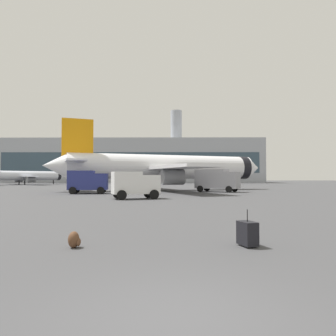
{
  "coord_description": "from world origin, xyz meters",
  "views": [
    {
      "loc": [
        -0.09,
        -4.68,
        2.07
      ],
      "look_at": [
        -0.31,
        27.26,
        3.0
      ],
      "focal_mm": 33.95,
      "sensor_mm": 36.0,
      "label": 1
    }
  ],
  "objects_px": {
    "safety_cone_far": "(155,187)",
    "traveller_backpack": "(74,240)",
    "safety_cone_near": "(135,187)",
    "safety_cone_mid": "(158,186)",
    "rolling_suitcase": "(247,233)",
    "airplane_at_gate": "(164,167)",
    "safety_cone_outer": "(136,187)",
    "fuel_truck": "(217,179)",
    "airplane_taxiing": "(26,176)",
    "cargo_van": "(135,184)",
    "service_truck": "(88,181)"
  },
  "relations": [
    {
      "from": "airplane_taxiing",
      "to": "safety_cone_near",
      "type": "relative_size",
      "value": 27.45
    },
    {
      "from": "fuel_truck",
      "to": "safety_cone_mid",
      "type": "height_order",
      "value": "fuel_truck"
    },
    {
      "from": "service_truck",
      "to": "rolling_suitcase",
      "type": "xyz_separation_m",
      "value": [
        12.71,
        -30.27,
        -1.22
      ]
    },
    {
      "from": "cargo_van",
      "to": "safety_cone_outer",
      "type": "distance_m",
      "value": 29.06
    },
    {
      "from": "fuel_truck",
      "to": "cargo_van",
      "type": "xyz_separation_m",
      "value": [
        -9.95,
        -14.56,
        -0.32
      ]
    },
    {
      "from": "cargo_van",
      "to": "rolling_suitcase",
      "type": "distance_m",
      "value": 21.52
    },
    {
      "from": "safety_cone_near",
      "to": "safety_cone_mid",
      "type": "xyz_separation_m",
      "value": [
        3.93,
        2.89,
        0.02
      ]
    },
    {
      "from": "safety_cone_far",
      "to": "traveller_backpack",
      "type": "height_order",
      "value": "safety_cone_far"
    },
    {
      "from": "airplane_taxiing",
      "to": "cargo_van",
      "type": "height_order",
      "value": "airplane_taxiing"
    },
    {
      "from": "airplane_at_gate",
      "to": "safety_cone_mid",
      "type": "height_order",
      "value": "airplane_at_gate"
    },
    {
      "from": "airplane_at_gate",
      "to": "fuel_truck",
      "type": "xyz_separation_m",
      "value": [
        7.49,
        -5.17,
        -1.88
      ]
    },
    {
      "from": "fuel_truck",
      "to": "safety_cone_near",
      "type": "relative_size",
      "value": 8.53
    },
    {
      "from": "airplane_taxiing",
      "to": "safety_cone_mid",
      "type": "bearing_deg",
      "value": -37.64
    },
    {
      "from": "safety_cone_near",
      "to": "traveller_backpack",
      "type": "distance_m",
      "value": 46.63
    },
    {
      "from": "cargo_van",
      "to": "airplane_taxiing",
      "type": "bearing_deg",
      "value": 122.52
    },
    {
      "from": "fuel_truck",
      "to": "cargo_van",
      "type": "height_order",
      "value": "fuel_truck"
    },
    {
      "from": "safety_cone_outer",
      "to": "rolling_suitcase",
      "type": "bearing_deg",
      "value": -80.02
    },
    {
      "from": "service_truck",
      "to": "safety_cone_mid",
      "type": "relative_size",
      "value": 6.38
    },
    {
      "from": "safety_cone_far",
      "to": "airplane_taxiing",
      "type": "bearing_deg",
      "value": 141.11
    },
    {
      "from": "airplane_taxiing",
      "to": "safety_cone_outer",
      "type": "bearing_deg",
      "value": -40.42
    },
    {
      "from": "airplane_at_gate",
      "to": "traveller_backpack",
      "type": "relative_size",
      "value": 71.99
    },
    {
      "from": "airplane_taxiing",
      "to": "service_truck",
      "type": "relative_size",
      "value": 4.13
    },
    {
      "from": "fuel_truck",
      "to": "safety_cone_outer",
      "type": "xyz_separation_m",
      "value": [
        -13.0,
        14.32,
        -1.46
      ]
    },
    {
      "from": "service_truck",
      "to": "traveller_backpack",
      "type": "xyz_separation_m",
      "value": [
        7.58,
        -30.5,
        -1.37
      ]
    },
    {
      "from": "airplane_taxiing",
      "to": "safety_cone_far",
      "type": "bearing_deg",
      "value": -38.89
    },
    {
      "from": "cargo_van",
      "to": "traveller_backpack",
      "type": "relative_size",
      "value": 10.03
    },
    {
      "from": "airplane_at_gate",
      "to": "fuel_truck",
      "type": "relative_size",
      "value": 5.39
    },
    {
      "from": "airplane_taxiing",
      "to": "safety_cone_mid",
      "type": "distance_m",
      "value": 47.63
    },
    {
      "from": "airplane_at_gate",
      "to": "safety_cone_outer",
      "type": "relative_size",
      "value": 54.14
    },
    {
      "from": "fuel_truck",
      "to": "traveller_backpack",
      "type": "bearing_deg",
      "value": -104.82
    },
    {
      "from": "cargo_van",
      "to": "safety_cone_outer",
      "type": "xyz_separation_m",
      "value": [
        -3.04,
        28.88,
        -1.14
      ]
    },
    {
      "from": "traveller_backpack",
      "to": "rolling_suitcase",
      "type": "bearing_deg",
      "value": 2.53
    },
    {
      "from": "airplane_taxiing",
      "to": "safety_cone_mid",
      "type": "xyz_separation_m",
      "value": [
        37.68,
        -29.06,
        -2.09
      ]
    },
    {
      "from": "fuel_truck",
      "to": "safety_cone_far",
      "type": "relative_size",
      "value": 9.38
    },
    {
      "from": "service_truck",
      "to": "safety_cone_far",
      "type": "bearing_deg",
      "value": 67.26
    },
    {
      "from": "safety_cone_outer",
      "to": "rolling_suitcase",
      "type": "distance_m",
      "value": 50.37
    },
    {
      "from": "safety_cone_far",
      "to": "rolling_suitcase",
      "type": "relative_size",
      "value": 0.62
    },
    {
      "from": "airplane_taxiing",
      "to": "fuel_truck",
      "type": "distance_m",
      "value": 63.37
    },
    {
      "from": "airplane_at_gate",
      "to": "service_truck",
      "type": "bearing_deg",
      "value": -132.95
    },
    {
      "from": "rolling_suitcase",
      "to": "airplane_at_gate",
      "type": "bearing_deg",
      "value": 94.55
    },
    {
      "from": "service_truck",
      "to": "safety_cone_outer",
      "type": "height_order",
      "value": "service_truck"
    },
    {
      "from": "safety_cone_far",
      "to": "rolling_suitcase",
      "type": "bearing_deg",
      "value": -83.88
    },
    {
      "from": "safety_cone_near",
      "to": "airplane_at_gate",
      "type": "bearing_deg",
      "value": -47.26
    },
    {
      "from": "safety_cone_far",
      "to": "airplane_at_gate",
      "type": "bearing_deg",
      "value": -75.92
    },
    {
      "from": "safety_cone_far",
      "to": "safety_cone_outer",
      "type": "height_order",
      "value": "safety_cone_far"
    },
    {
      "from": "airplane_taxiing",
      "to": "cargo_van",
      "type": "relative_size",
      "value": 4.28
    },
    {
      "from": "service_truck",
      "to": "safety_cone_outer",
      "type": "bearing_deg",
      "value": 78.36
    },
    {
      "from": "safety_cone_mid",
      "to": "rolling_suitcase",
      "type": "height_order",
      "value": "rolling_suitcase"
    },
    {
      "from": "safety_cone_near",
      "to": "safety_cone_far",
      "type": "xyz_separation_m",
      "value": [
        3.41,
        1.98,
        -0.03
      ]
    },
    {
      "from": "airplane_taxiing",
      "to": "cargo_van",
      "type": "bearing_deg",
      "value": -57.48
    }
  ]
}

